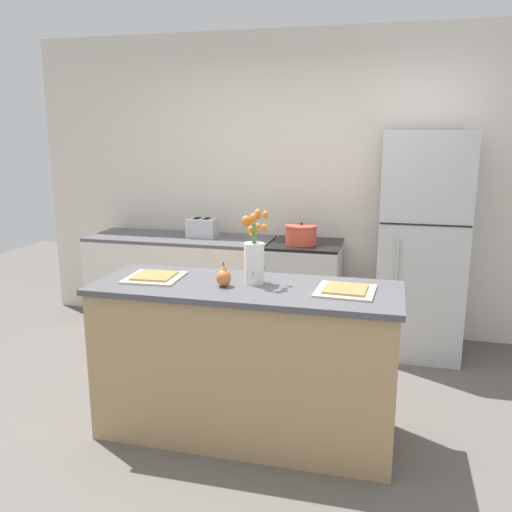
{
  "coord_description": "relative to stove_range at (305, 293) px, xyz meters",
  "views": [
    {
      "loc": [
        0.81,
        -2.93,
        1.81
      ],
      "look_at": [
        0.0,
        0.25,
        1.07
      ],
      "focal_mm": 38.0,
      "sensor_mm": 36.0,
      "label": 1
    }
  ],
  "objects": [
    {
      "name": "cooking_pot",
      "position": [
        -0.04,
        -0.06,
        0.53
      ],
      "size": [
        0.27,
        0.27,
        0.19
      ],
      "color": "#CC4C38",
      "rests_on": "stove_range"
    },
    {
      "name": "stove_range",
      "position": [
        0.0,
        0.0,
        0.0
      ],
      "size": [
        0.6,
        0.61,
        0.89
      ],
      "color": "#B2B5B7",
      "rests_on": "ground_plane"
    },
    {
      "name": "pear_figurine",
      "position": [
        -0.22,
        -1.65,
        0.56
      ],
      "size": [
        0.09,
        0.09,
        0.14
      ],
      "color": "#C66B33",
      "rests_on": "kitchen_island"
    },
    {
      "name": "back_wall",
      "position": [
        -0.1,
        0.4,
        0.91
      ],
      "size": [
        5.2,
        0.08,
        2.7
      ],
      "color": "silver",
      "rests_on": "ground_plane"
    },
    {
      "name": "flower_vase",
      "position": [
        -0.06,
        -1.54,
        0.67
      ],
      "size": [
        0.14,
        0.17,
        0.45
      ],
      "color": "silver",
      "rests_on": "kitchen_island"
    },
    {
      "name": "back_counter",
      "position": [
        -1.16,
        0.0,
        0.0
      ],
      "size": [
        1.68,
        0.6,
        0.89
      ],
      "color": "silver",
      "rests_on": "ground_plane"
    },
    {
      "name": "plate_setting_right",
      "position": [
        0.48,
        -1.59,
        0.51
      ],
      "size": [
        0.34,
        0.34,
        0.02
      ],
      "color": "beige",
      "rests_on": "kitchen_island"
    },
    {
      "name": "refrigerator",
      "position": [
        0.95,
        0.0,
        0.47
      ],
      "size": [
        0.68,
        0.67,
        1.83
      ],
      "color": "#B7BABC",
      "rests_on": "ground_plane"
    },
    {
      "name": "ground_plane",
      "position": [
        -0.1,
        -1.6,
        -0.44
      ],
      "size": [
        10.0,
        10.0,
        0.0
      ],
      "primitive_type": "plane",
      "color": "#59544F"
    },
    {
      "name": "toaster",
      "position": [
        -0.96,
        0.04,
        0.53
      ],
      "size": [
        0.28,
        0.18,
        0.17
      ],
      "color": "#B7BABC",
      "rests_on": "back_counter"
    },
    {
      "name": "plate_setting_left",
      "position": [
        -0.68,
        -1.59,
        0.51
      ],
      "size": [
        0.34,
        0.34,
        0.02
      ],
      "color": "beige",
      "rests_on": "kitchen_island"
    },
    {
      "name": "kitchen_island",
      "position": [
        -0.1,
        -1.6,
        0.03
      ],
      "size": [
        1.8,
        0.66,
        0.95
      ],
      "color": "tan",
      "rests_on": "ground_plane"
    }
  ]
}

